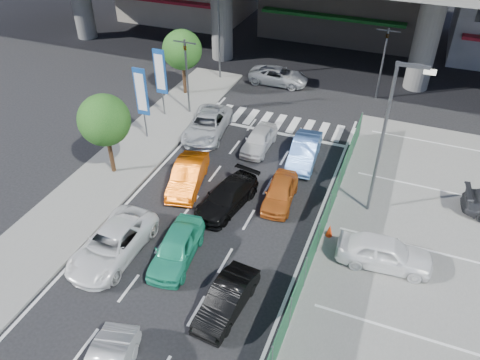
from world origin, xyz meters
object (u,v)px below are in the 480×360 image
at_px(traffic_light_left, 186,58).
at_px(tree_near, 104,120).
at_px(tree_far, 182,50).
at_px(parked_sedan_white, 385,252).
at_px(street_lamp_right, 388,130).
at_px(signboard_far, 160,74).
at_px(sedan_black_mid, 227,197).
at_px(crossing_wagon_silver, 279,76).
at_px(traffic_cone, 330,230).
at_px(hatch_black_mid_right, 227,299).
at_px(signboard_near, 141,94).
at_px(wagon_silver_front_left, 207,125).
at_px(taxi_orange_left, 188,176).
at_px(traffic_light_right, 386,46).
at_px(kei_truck_front_right, 304,151).
at_px(taxi_teal_mid, 177,248).
at_px(sedan_white_mid_left, 112,244).
at_px(taxi_orange_right, 280,192).
at_px(street_lamp_left, 221,18).
at_px(sedan_white_front_mid, 259,139).

height_order(traffic_light_left, tree_near, traffic_light_left).
distance_m(tree_far, parked_sedan_white, 20.28).
distance_m(street_lamp_right, signboard_far, 15.69).
bearing_deg(sedan_black_mid, crossing_wagon_silver, 108.52).
bearing_deg(traffic_cone, hatch_black_mid_right, -116.56).
height_order(traffic_light_left, signboard_near, traffic_light_left).
bearing_deg(signboard_far, signboard_near, -82.41).
height_order(wagon_silver_front_left, crossing_wagon_silver, wagon_silver_front_left).
relative_size(signboard_far, taxi_orange_left, 1.12).
distance_m(traffic_light_right, kei_truck_front_right, 10.78).
xyz_separation_m(taxi_teal_mid, wagon_silver_front_left, (-3.34, 10.48, 0.00)).
distance_m(taxi_teal_mid, traffic_cone, 7.26).
xyz_separation_m(taxi_teal_mid, parked_sedan_white, (8.70, 3.03, 0.08)).
height_order(sedan_white_mid_left, traffic_cone, sedan_white_mid_left).
xyz_separation_m(tree_far, taxi_teal_mid, (7.33, -15.18, -2.70)).
xyz_separation_m(traffic_light_left, taxi_orange_left, (3.73, -7.59, -3.25)).
bearing_deg(hatch_black_mid_right, street_lamp_right, 67.33).
relative_size(traffic_light_right, tree_far, 1.08).
xyz_separation_m(taxi_orange_right, wagon_silver_front_left, (-6.41, 4.84, 0.07)).
bearing_deg(hatch_black_mid_right, taxi_orange_right, 96.00).
distance_m(signboard_near, taxi_orange_left, 6.39).
relative_size(street_lamp_left, kei_truck_front_right, 1.91).
bearing_deg(street_lamp_left, signboard_far, -100.31).
height_order(signboard_near, kei_truck_front_right, signboard_near).
distance_m(taxi_orange_left, traffic_cone, 8.15).
height_order(street_lamp_right, kei_truck_front_right, street_lamp_right).
xyz_separation_m(street_lamp_left, hatch_black_mid_right, (9.04, -20.47, -4.16)).
bearing_deg(traffic_light_left, sedan_white_front_mid, -22.80).
xyz_separation_m(street_lamp_right, taxi_orange_right, (-4.58, -1.04, -4.15)).
bearing_deg(tree_far, taxi_teal_mid, -64.23).
bearing_deg(crossing_wagon_silver, parked_sedan_white, -150.42).
height_order(tree_far, taxi_orange_left, tree_far).
distance_m(signboard_far, tree_far, 3.53).
xyz_separation_m(tree_near, kei_truck_front_right, (9.76, 5.10, -2.70)).
distance_m(sedan_black_mid, parked_sedan_white, 8.15).
bearing_deg(signboard_near, taxi_teal_mid, -52.20).
bearing_deg(parked_sedan_white, street_lamp_left, 38.73).
relative_size(tree_near, taxi_teal_mid, 1.19).
bearing_deg(traffic_light_left, crossing_wagon_silver, 57.73).
bearing_deg(signboard_far, tree_far, 93.26).
relative_size(tree_far, taxi_teal_mid, 1.19).
height_order(taxi_orange_left, traffic_cone, taxi_orange_left).
height_order(street_lamp_left, traffic_cone, street_lamp_left).
bearing_deg(street_lamp_left, traffic_cone, -50.95).
distance_m(traffic_light_right, wagon_silver_front_left, 13.49).
relative_size(traffic_light_left, sedan_white_front_mid, 1.42).
relative_size(signboard_far, crossing_wagon_silver, 1.04).
bearing_deg(street_lamp_right, traffic_light_left, 155.84).
bearing_deg(taxi_orange_left, street_lamp_right, -2.75).
bearing_deg(tree_far, street_lamp_left, 67.16).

